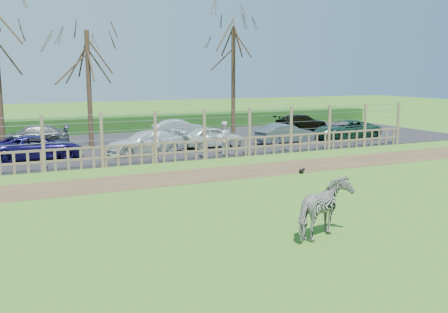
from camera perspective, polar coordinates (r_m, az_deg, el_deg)
name	(u,v)px	position (r m, az deg, el deg)	size (l,w,h in m)	color
ground	(228,203)	(16.56, 0.52, -5.31)	(120.00, 120.00, 0.00)	olive
dirt_strip	(182,177)	(20.60, -4.88, -2.36)	(34.00, 2.80, 0.01)	brown
asphalt	(123,145)	(30.05, -11.46, 1.29)	(44.00, 13.00, 0.04)	#232326
hedge	(99,125)	(36.78, -14.07, 3.52)	(46.00, 2.00, 1.10)	#1E4716
fence	(156,147)	(23.73, -7.82, 1.13)	(30.16, 0.16, 2.50)	brown
tree_mid	(88,61)	(28.37, -15.30, 10.49)	(4.80, 4.80, 6.83)	#3D2B1E
tree_right	(233,56)	(31.67, 1.08, 11.37)	(4.80, 4.80, 7.35)	#3D2B1E
zebra	(325,209)	(13.20, 11.42, -5.88)	(0.84, 1.85, 1.56)	gray
visitor_a	(156,142)	(24.56, -7.78, 1.65)	(0.63, 0.41, 1.72)	silver
visitor_b	(223,138)	(25.78, -0.06, 2.11)	(0.84, 0.65, 1.72)	silver
crow	(302,171)	(21.50, 8.86, -1.65)	(0.28, 0.21, 0.23)	black
car_2	(38,147)	(26.06, -20.53, 1.00)	(1.99, 4.32, 1.20)	#171252
car_3	(145,142)	(26.44, -8.98, 1.61)	(1.68, 4.13, 1.20)	white
car_4	(212,137)	(28.39, -1.40, 2.27)	(1.42, 3.52, 1.20)	silver
car_5	(285,134)	(30.03, 6.94, 2.60)	(1.27, 3.64, 1.20)	#4F5D68
car_6	(346,130)	(32.79, 13.79, 2.98)	(1.99, 4.32, 1.20)	#1B4533
car_9	(32,136)	(30.78, -21.10, 2.20)	(1.68, 4.13, 1.20)	#565B5A
car_11	(180,129)	(32.57, -5.02, 3.18)	(1.27, 3.64, 1.20)	#B0BAC0
car_13	(302,123)	(36.81, 8.86, 3.84)	(1.68, 4.13, 1.20)	black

